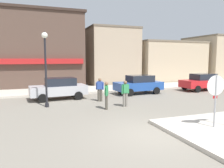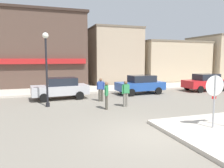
{
  "view_description": "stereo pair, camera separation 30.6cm",
  "coord_description": "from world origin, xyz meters",
  "px_view_note": "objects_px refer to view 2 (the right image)",
  "views": [
    {
      "loc": [
        -4.36,
        -7.11,
        2.93
      ],
      "look_at": [
        -0.1,
        4.5,
        1.5
      ],
      "focal_mm": 35.0,
      "sensor_mm": 36.0,
      "label": 1
    },
    {
      "loc": [
        -4.07,
        -7.21,
        2.93
      ],
      "look_at": [
        -0.1,
        4.5,
        1.5
      ],
      "focal_mm": 35.0,
      "sensor_mm": 36.0,
      "label": 2
    }
  ],
  "objects_px": {
    "stop_sign": "(214,94)",
    "parked_car_third": "(205,82)",
    "pedestrian_crossing_near": "(126,93)",
    "lamp_post": "(46,58)",
    "pedestrian_kerb_side": "(101,89)",
    "parked_car_nearest": "(61,88)",
    "parked_car_second": "(141,84)",
    "pedestrian_crossing_far": "(106,95)"
  },
  "relations": [
    {
      "from": "stop_sign",
      "to": "pedestrian_crossing_far",
      "type": "distance_m",
      "value": 5.92
    },
    {
      "from": "stop_sign",
      "to": "pedestrian_kerb_side",
      "type": "distance_m",
      "value": 7.99
    },
    {
      "from": "pedestrian_crossing_far",
      "to": "lamp_post",
      "type": "bearing_deg",
      "value": 150.64
    },
    {
      "from": "stop_sign",
      "to": "parked_car_nearest",
      "type": "distance_m",
      "value": 10.69
    },
    {
      "from": "parked_car_third",
      "to": "pedestrian_crossing_far",
      "type": "xyz_separation_m",
      "value": [
        -10.79,
        -4.18,
        0.06
      ]
    },
    {
      "from": "parked_car_second",
      "to": "pedestrian_crossing_near",
      "type": "height_order",
      "value": "pedestrian_crossing_near"
    },
    {
      "from": "lamp_post",
      "to": "pedestrian_crossing_far",
      "type": "relative_size",
      "value": 2.82
    },
    {
      "from": "pedestrian_crossing_near",
      "to": "pedestrian_crossing_far",
      "type": "relative_size",
      "value": 1.0
    },
    {
      "from": "parked_car_nearest",
      "to": "pedestrian_crossing_far",
      "type": "height_order",
      "value": "pedestrian_crossing_far"
    },
    {
      "from": "stop_sign",
      "to": "parked_car_second",
      "type": "xyz_separation_m",
      "value": [
        1.46,
        9.59,
        -0.71
      ]
    },
    {
      "from": "lamp_post",
      "to": "parked_car_third",
      "type": "relative_size",
      "value": 1.12
    },
    {
      "from": "pedestrian_crossing_far",
      "to": "parked_car_third",
      "type": "bearing_deg",
      "value": 21.17
    },
    {
      "from": "parked_car_third",
      "to": "parked_car_nearest",
      "type": "bearing_deg",
      "value": 179.71
    },
    {
      "from": "stop_sign",
      "to": "pedestrian_kerb_side",
      "type": "bearing_deg",
      "value": 108.92
    },
    {
      "from": "stop_sign",
      "to": "parked_car_third",
      "type": "distance_m",
      "value": 12.19
    },
    {
      "from": "parked_car_second",
      "to": "parked_car_third",
      "type": "xyz_separation_m",
      "value": [
        6.4,
        -0.3,
        0.0
      ]
    },
    {
      "from": "pedestrian_crossing_near",
      "to": "pedestrian_crossing_far",
      "type": "height_order",
      "value": "same"
    },
    {
      "from": "parked_car_second",
      "to": "parked_car_third",
      "type": "bearing_deg",
      "value": -2.72
    },
    {
      "from": "lamp_post",
      "to": "pedestrian_kerb_side",
      "type": "height_order",
      "value": "lamp_post"
    },
    {
      "from": "parked_car_third",
      "to": "pedestrian_crossing_near",
      "type": "distance_m",
      "value": 10.24
    },
    {
      "from": "parked_car_nearest",
      "to": "parked_car_second",
      "type": "height_order",
      "value": "same"
    },
    {
      "from": "stop_sign",
      "to": "pedestrian_kerb_side",
      "type": "height_order",
      "value": "stop_sign"
    },
    {
      "from": "stop_sign",
      "to": "parked_car_third",
      "type": "xyz_separation_m",
      "value": [
        7.86,
        9.29,
        -0.71
      ]
    },
    {
      "from": "pedestrian_crossing_near",
      "to": "pedestrian_kerb_side",
      "type": "xyz_separation_m",
      "value": [
        -0.97,
        2.14,
        0.0
      ]
    },
    {
      "from": "stop_sign",
      "to": "pedestrian_crossing_near",
      "type": "distance_m",
      "value": 5.66
    },
    {
      "from": "pedestrian_kerb_side",
      "to": "pedestrian_crossing_far",
      "type": "bearing_deg",
      "value": -98.03
    },
    {
      "from": "stop_sign",
      "to": "lamp_post",
      "type": "relative_size",
      "value": 0.51
    },
    {
      "from": "pedestrian_kerb_side",
      "to": "stop_sign",
      "type": "bearing_deg",
      "value": -71.08
    },
    {
      "from": "stop_sign",
      "to": "pedestrian_crossing_near",
      "type": "bearing_deg",
      "value": 106.63
    },
    {
      "from": "lamp_post",
      "to": "parked_car_nearest",
      "type": "distance_m",
      "value": 3.4
    },
    {
      "from": "stop_sign",
      "to": "pedestrian_crossing_far",
      "type": "bearing_deg",
      "value": 119.8
    },
    {
      "from": "parked_car_second",
      "to": "pedestrian_crossing_near",
      "type": "distance_m",
      "value": 5.2
    },
    {
      "from": "parked_car_nearest",
      "to": "pedestrian_crossing_far",
      "type": "bearing_deg",
      "value": -62.54
    },
    {
      "from": "parked_car_second",
      "to": "pedestrian_crossing_far",
      "type": "distance_m",
      "value": 6.27
    },
    {
      "from": "stop_sign",
      "to": "pedestrian_kerb_side",
      "type": "relative_size",
      "value": 1.43
    },
    {
      "from": "parked_car_third",
      "to": "pedestrian_crossing_near",
      "type": "relative_size",
      "value": 2.51
    },
    {
      "from": "pedestrian_crossing_near",
      "to": "pedestrian_crossing_far",
      "type": "xyz_separation_m",
      "value": [
        -1.32,
        -0.28,
        0.0
      ]
    },
    {
      "from": "lamp_post",
      "to": "pedestrian_kerb_side",
      "type": "xyz_separation_m",
      "value": [
        3.57,
        0.61,
        -2.09
      ]
    },
    {
      "from": "lamp_post",
      "to": "parked_car_nearest",
      "type": "xyz_separation_m",
      "value": [
        1.02,
        2.43,
        -2.15
      ]
    },
    {
      "from": "stop_sign",
      "to": "parked_car_second",
      "type": "distance_m",
      "value": 9.73
    },
    {
      "from": "stop_sign",
      "to": "parked_car_third",
      "type": "relative_size",
      "value": 0.57
    },
    {
      "from": "lamp_post",
      "to": "parked_car_second",
      "type": "relative_size",
      "value": 1.11
    }
  ]
}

